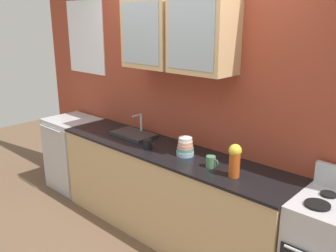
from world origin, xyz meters
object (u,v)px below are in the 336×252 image
at_px(sink_faucet, 134,134).
at_px(cup_near_bowls, 211,162).
at_px(bowl_stack, 185,147).
at_px(vase, 235,159).
at_px(cup_near_sink, 148,144).
at_px(dishwasher, 74,153).

relative_size(sink_faucet, cup_near_bowls, 3.99).
bearing_deg(sink_faucet, bowl_stack, -4.96).
distance_m(sink_faucet, bowl_stack, 0.79).
relative_size(vase, cup_near_sink, 2.33).
height_order(sink_faucet, vase, vase).
bearing_deg(vase, cup_near_sink, -179.07).
xyz_separation_m(sink_faucet, cup_near_bowls, (1.12, -0.13, 0.03)).
height_order(cup_near_bowls, dishwasher, cup_near_bowls).
bearing_deg(cup_near_sink, vase, 0.93).
distance_m(cup_near_bowls, dishwasher, 2.25).
distance_m(sink_faucet, vase, 1.38).
bearing_deg(cup_near_bowls, dishwasher, 178.73).
bearing_deg(sink_faucet, cup_near_bowls, -6.72).
relative_size(bowl_stack, cup_near_bowls, 1.45).
xyz_separation_m(sink_faucet, dishwasher, (-1.07, -0.08, -0.48)).
bearing_deg(vase, cup_near_bowls, 173.06).
bearing_deg(vase, sink_faucet, 173.24).
bearing_deg(dishwasher, cup_near_sink, -3.67).
bearing_deg(cup_near_sink, sink_faucet, 155.98).
bearing_deg(cup_near_sink, cup_near_bowls, 3.65).
height_order(sink_faucet, dishwasher, sink_faucet).
distance_m(sink_faucet, cup_near_bowls, 1.13).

